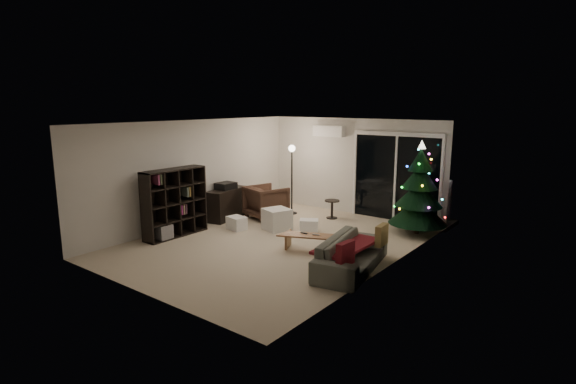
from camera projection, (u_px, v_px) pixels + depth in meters
name	position (u px, v px, depth m)	size (l,w,h in m)	color
room	(332.00, 187.00, 10.15)	(6.50, 7.51, 2.60)	beige
bookshelf	(169.00, 202.00, 9.92)	(0.38, 1.49, 1.49)	black
media_cabinet	(226.00, 204.00, 11.35)	(0.46, 1.22, 0.76)	black
stereo	(226.00, 186.00, 11.26)	(0.39, 0.46, 0.16)	black
armchair	(266.00, 202.00, 11.42)	(0.89, 0.91, 0.83)	brown
ottoman	(277.00, 219.00, 10.39)	(0.54, 0.54, 0.49)	silver
cardboard_box_a	(237.00, 223.00, 10.40)	(0.43, 0.32, 0.30)	white
cardboard_box_b	(309.00, 226.00, 10.20)	(0.41, 0.31, 0.29)	white
side_table	(332.00, 209.00, 11.40)	(0.38, 0.38, 0.47)	black
floor_lamp	(292.00, 181.00, 11.76)	(0.28, 0.28, 1.76)	black
sofa	(352.00, 254.00, 7.86)	(2.00, 0.78, 0.58)	#575A51
sofa_throw	(347.00, 246.00, 7.90)	(0.62, 1.44, 0.05)	#461310
cushion_a	(382.00, 235.00, 8.17)	(0.12, 0.38, 0.38)	olive
cushion_b	(345.00, 254.00, 7.16)	(0.12, 0.38, 0.38)	#461310
coffee_table	(310.00, 244.00, 8.78)	(1.15, 0.40, 0.36)	brown
remote_a	(304.00, 233.00, 8.84)	(0.14, 0.04, 0.02)	black
remote_b	(316.00, 235.00, 8.73)	(0.13, 0.04, 0.02)	slate
christmas_tree	(419.00, 188.00, 9.91)	(1.30, 1.30, 2.09)	black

